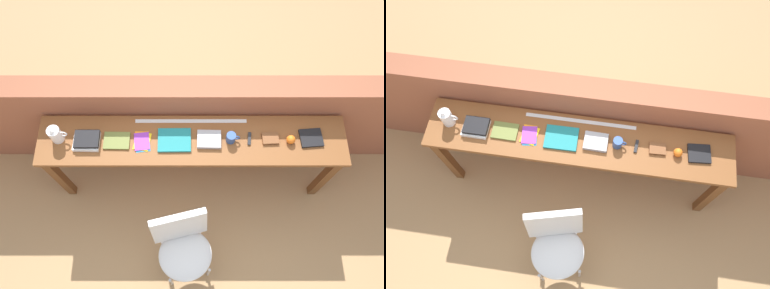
% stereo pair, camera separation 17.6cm
% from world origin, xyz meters
% --- Properties ---
extents(ground_plane, '(40.00, 40.00, 0.00)m').
position_xyz_m(ground_plane, '(0.00, 0.00, 0.00)').
color(ground_plane, tan).
extents(brick_wall_back, '(6.00, 0.20, 1.14)m').
position_xyz_m(brick_wall_back, '(0.00, 0.64, 0.57)').
color(brick_wall_back, '#935138').
rests_on(brick_wall_back, ground).
extents(sideboard, '(2.50, 0.44, 0.88)m').
position_xyz_m(sideboard, '(0.00, 0.30, 0.74)').
color(sideboard, brown).
rests_on(sideboard, ground).
extents(chair_white_moulded, '(0.53, 0.54, 0.89)m').
position_xyz_m(chair_white_moulded, '(-0.07, -0.47, 0.53)').
color(chair_white_moulded, silver).
rests_on(chair_white_moulded, ground).
extents(pitcher_white, '(0.14, 0.10, 0.18)m').
position_xyz_m(pitcher_white, '(-1.07, 0.31, 0.96)').
color(pitcher_white, white).
rests_on(pitcher_white, sideboard).
extents(book_stack_leftmost, '(0.21, 0.17, 0.06)m').
position_xyz_m(book_stack_leftmost, '(-0.84, 0.28, 0.91)').
color(book_stack_leftmost, white).
rests_on(book_stack_leftmost, sideboard).
extents(magazine_cycling, '(0.21, 0.15, 0.02)m').
position_xyz_m(magazine_cycling, '(-0.60, 0.29, 0.89)').
color(magazine_cycling, olive).
rests_on(magazine_cycling, sideboard).
extents(pamphlet_pile_colourful, '(0.15, 0.19, 0.01)m').
position_xyz_m(pamphlet_pile_colourful, '(-0.40, 0.28, 0.89)').
color(pamphlet_pile_colourful, '#3399D8').
rests_on(pamphlet_pile_colourful, sideboard).
extents(book_open_centre, '(0.27, 0.21, 0.02)m').
position_xyz_m(book_open_centre, '(-0.14, 0.29, 0.89)').
color(book_open_centre, '#19757A').
rests_on(book_open_centre, sideboard).
extents(book_grey_hardcover, '(0.19, 0.16, 0.03)m').
position_xyz_m(book_grey_hardcover, '(0.14, 0.30, 0.90)').
color(book_grey_hardcover, '#9E9EA3').
rests_on(book_grey_hardcover, sideboard).
extents(mug, '(0.11, 0.08, 0.09)m').
position_xyz_m(mug, '(0.31, 0.30, 0.92)').
color(mug, '#2D4C8C').
rests_on(mug, sideboard).
extents(multitool_folded, '(0.04, 0.11, 0.02)m').
position_xyz_m(multitool_folded, '(0.46, 0.31, 0.89)').
color(multitool_folded, black).
rests_on(multitool_folded, sideboard).
extents(leather_journal_brown, '(0.13, 0.11, 0.02)m').
position_xyz_m(leather_journal_brown, '(0.63, 0.31, 0.89)').
color(leather_journal_brown, brown).
rests_on(leather_journal_brown, sideboard).
extents(sports_ball_small, '(0.07, 0.07, 0.07)m').
position_xyz_m(sports_ball_small, '(0.79, 0.29, 0.92)').
color(sports_ball_small, orange).
rests_on(sports_ball_small, sideboard).
extents(book_repair_rightmost, '(0.19, 0.17, 0.02)m').
position_xyz_m(book_repair_rightmost, '(0.96, 0.31, 0.89)').
color(book_repair_rightmost, black).
rests_on(book_repair_rightmost, sideboard).
extents(ruler_metal_back_edge, '(0.92, 0.03, 0.00)m').
position_xyz_m(ruler_metal_back_edge, '(-0.01, 0.47, 0.88)').
color(ruler_metal_back_edge, silver).
rests_on(ruler_metal_back_edge, sideboard).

